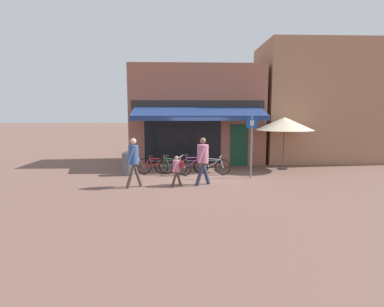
# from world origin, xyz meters

# --- Properties ---
(ground_plane) EXTENTS (160.00, 160.00, 0.00)m
(ground_plane) POSITION_xyz_m (0.00, 0.00, 0.00)
(ground_plane) COLOR brown
(shop_front) EXTENTS (6.97, 4.65, 5.12)m
(shop_front) POSITION_xyz_m (0.05, 4.41, 2.56)
(shop_front) COLOR #8E5647
(shop_front) RESTS_ON ground_plane
(neighbour_building) EXTENTS (7.57, 4.00, 6.47)m
(neighbour_building) POSITION_xyz_m (7.51, 4.93, 3.23)
(neighbour_building) COLOR #9E7056
(neighbour_building) RESTS_ON ground_plane
(bike_rack_rail) EXTENTS (3.20, 0.04, 0.57)m
(bike_rack_rail) POSITION_xyz_m (-0.74, 1.06, 0.47)
(bike_rack_rail) COLOR #47494F
(bike_rack_rail) RESTS_ON ground_plane
(bicycle_red) EXTENTS (1.71, 0.52, 0.84)m
(bicycle_red) POSITION_xyz_m (-1.95, 0.89, 0.37)
(bicycle_red) COLOR black
(bicycle_red) RESTS_ON ground_plane
(bicycle_green) EXTENTS (1.71, 0.97, 0.88)m
(bicycle_green) POSITION_xyz_m (-1.20, 0.70, 0.38)
(bicycle_green) COLOR black
(bicycle_green) RESTS_ON ground_plane
(bicycle_purple) EXTENTS (1.71, 0.69, 0.89)m
(bicycle_purple) POSITION_xyz_m (-0.38, 0.85, 0.40)
(bicycle_purple) COLOR black
(bicycle_purple) RESTS_ON ground_plane
(bicycle_silver) EXTENTS (1.63, 0.68, 0.83)m
(bicycle_silver) POSITION_xyz_m (0.52, 0.77, 0.37)
(bicycle_silver) COLOR black
(bicycle_silver) RESTS_ON ground_plane
(pedestrian_adult) EXTENTS (0.61, 0.71, 1.78)m
(pedestrian_adult) POSITION_xyz_m (-0.01, -1.21, 1.06)
(pedestrian_adult) COLOR #282D47
(pedestrian_adult) RESTS_ON ground_plane
(pedestrian_child) EXTENTS (0.48, 0.45, 1.12)m
(pedestrian_child) POSITION_xyz_m (-0.95, -1.33, 0.69)
(pedestrian_child) COLOR #47382D
(pedestrian_child) RESTS_ON ground_plane
(pedestrian_second_adult) EXTENTS (0.59, 0.63, 1.79)m
(pedestrian_second_adult) POSITION_xyz_m (-2.51, -1.49, 1.09)
(pedestrian_second_adult) COLOR #47382D
(pedestrian_second_adult) RESTS_ON ground_plane
(litter_bin) EXTENTS (0.54, 0.54, 1.06)m
(litter_bin) POSITION_xyz_m (-3.10, 0.76, 0.53)
(litter_bin) COLOR #515459
(litter_bin) RESTS_ON ground_plane
(parking_sign) EXTENTS (0.44, 0.07, 2.55)m
(parking_sign) POSITION_xyz_m (2.07, -0.01, 1.55)
(parking_sign) COLOR slate
(parking_sign) RESTS_ON ground_plane
(cafe_parasol) EXTENTS (2.71, 2.71, 2.48)m
(cafe_parasol) POSITION_xyz_m (4.06, 1.88, 2.17)
(cafe_parasol) COLOR #4C3D2D
(cafe_parasol) RESTS_ON ground_plane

